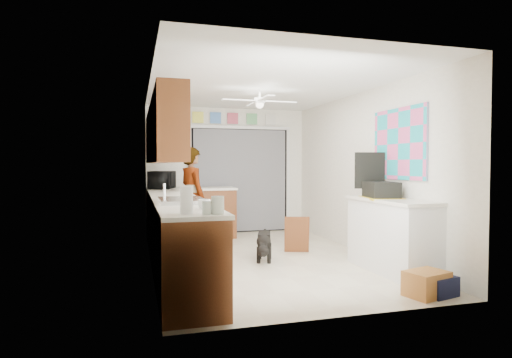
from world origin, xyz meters
TOP-DOWN VIEW (x-y plane):
  - floor at (0.00, 0.00)m, footprint 5.00×5.00m
  - ceiling at (0.00, 0.00)m, footprint 5.00×5.00m
  - wall_back at (0.00, 2.50)m, footprint 3.20×0.00m
  - wall_front at (0.00, -2.50)m, footprint 3.20×0.00m
  - wall_left at (-1.60, 0.00)m, footprint 0.00×5.00m
  - wall_right at (1.60, 0.00)m, footprint 0.00×5.00m
  - left_base_cabinets at (-1.30, 0.00)m, footprint 0.60×4.80m
  - left_countertop at (-1.29, 0.00)m, footprint 0.62×4.80m
  - upper_cabinets at (-1.44, 0.20)m, footprint 0.32×4.00m
  - sink_basin at (-1.29, -1.00)m, footprint 0.50×0.76m
  - faucet at (-1.48, -1.00)m, footprint 0.03×0.03m
  - peninsula_base at (-0.50, 2.00)m, footprint 1.00×0.60m
  - peninsula_top at (-0.50, 2.00)m, footprint 1.04×0.64m
  - back_opening_recess at (0.25, 2.47)m, footprint 2.00×0.06m
  - curtain_panel at (0.25, 2.43)m, footprint 1.90×0.03m
  - door_trim_left at (-0.77, 2.44)m, footprint 0.06×0.04m
  - door_trim_right at (1.27, 2.44)m, footprint 0.06×0.04m
  - door_trim_head at (0.25, 2.44)m, footprint 2.10×0.04m
  - header_frame_0 at (-0.60, 2.47)m, footprint 0.22×0.02m
  - header_frame_1 at (-0.25, 2.47)m, footprint 0.22×0.02m
  - header_frame_2 at (0.10, 2.47)m, footprint 0.22×0.02m
  - header_frame_3 at (0.50, 2.47)m, footprint 0.22×0.02m
  - header_frame_4 at (0.90, 2.47)m, footprint 0.22×0.02m
  - route66_sign at (-0.95, 2.47)m, footprint 0.22×0.02m
  - right_counter_base at (1.35, -1.20)m, footprint 0.50×1.40m
  - right_counter_top at (1.34, -1.20)m, footprint 0.54×1.44m
  - abstract_painting at (1.58, -1.00)m, footprint 0.03×1.15m
  - ceiling_fan at (0.00, 0.20)m, footprint 1.14×1.14m
  - microwave at (-1.34, 1.83)m, footprint 0.53×0.65m
  - cup at (-1.16, -1.84)m, footprint 0.13×0.13m
  - jar_a at (-1.10, -2.25)m, footprint 0.12×0.12m
  - jar_b at (-1.20, -2.25)m, footprint 0.10×0.10m
  - paper_towel_roll at (-1.37, -2.16)m, footprint 0.14×0.14m
  - suitcase at (1.32, -1.00)m, footprint 0.45×0.54m
  - suitcase_rim at (1.32, -1.00)m, footprint 0.54×0.65m
  - suitcase_lid at (1.32, -0.71)m, footprint 0.42×0.11m
  - cardboard_box at (1.12, -2.19)m, footprint 0.49×0.41m
  - navy_crate at (1.25, -2.20)m, footprint 0.40×0.36m
  - cabinet_door_panel at (0.61, 0.23)m, footprint 0.41×0.26m
  - man at (-0.90, 1.04)m, footprint 0.58×0.70m
  - dog at (-0.04, -0.17)m, footprint 0.43×0.63m

SIDE VIEW (x-z plane):
  - floor at x=0.00m, z-range 0.00..0.00m
  - navy_crate at x=1.25m, z-range 0.00..0.21m
  - cardboard_box at x=1.12m, z-range 0.00..0.26m
  - dog at x=-0.04m, z-range 0.00..0.46m
  - cabinet_door_panel at x=0.61m, z-range 0.00..0.57m
  - left_base_cabinets at x=-1.30m, z-range 0.00..0.90m
  - peninsula_base at x=-0.50m, z-range 0.00..0.90m
  - right_counter_base at x=1.35m, z-range 0.00..0.90m
  - man at x=-0.90m, z-range 0.00..1.66m
  - left_countertop at x=-1.29m, z-range 0.90..0.94m
  - peninsula_top at x=-0.50m, z-range 0.90..0.94m
  - right_counter_top at x=1.34m, z-range 0.90..0.94m
  - suitcase_rim at x=1.32m, z-range 0.92..0.94m
  - sink_basin at x=-1.29m, z-range 0.92..0.98m
  - cup at x=-1.16m, z-range 0.94..1.04m
  - jar_b at x=-1.20m, z-range 0.94..1.06m
  - jar_a at x=-1.10m, z-range 0.94..1.10m
  - suitcase at x=1.32m, z-range 0.94..1.15m
  - faucet at x=-1.48m, z-range 0.94..1.16m
  - back_opening_recess at x=0.25m, z-range 0.00..2.10m
  - door_trim_left at x=-0.77m, z-range 0.00..2.10m
  - door_trim_right at x=1.27m, z-range 0.00..2.10m
  - curtain_panel at x=0.25m, z-range 0.03..2.08m
  - paper_towel_roll at x=-1.37m, z-range 0.94..1.19m
  - microwave at x=-1.34m, z-range 0.94..1.25m
  - wall_back at x=0.00m, z-range -0.35..2.85m
  - wall_front at x=0.00m, z-range -0.35..2.85m
  - wall_left at x=-1.60m, z-range -1.25..3.75m
  - wall_right at x=1.60m, z-range -1.25..3.75m
  - suitcase_lid at x=1.32m, z-range 1.04..1.54m
  - abstract_painting at x=1.58m, z-range 1.17..2.12m
  - upper_cabinets at x=-1.44m, z-range 1.40..2.20m
  - door_trim_head at x=0.25m, z-range 2.09..2.15m
  - header_frame_0 at x=-0.60m, z-range 2.19..2.41m
  - header_frame_1 at x=-0.25m, z-range 2.19..2.41m
  - header_frame_2 at x=0.10m, z-range 2.19..2.41m
  - header_frame_3 at x=0.50m, z-range 2.19..2.41m
  - header_frame_4 at x=0.90m, z-range 2.19..2.41m
  - route66_sign at x=-0.95m, z-range 2.17..2.43m
  - ceiling_fan at x=0.00m, z-range 2.20..2.44m
  - ceiling at x=0.00m, z-range 2.50..2.50m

